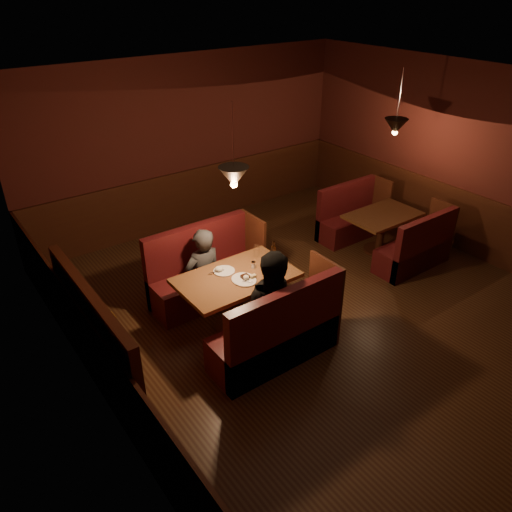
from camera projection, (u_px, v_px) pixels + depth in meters
room at (312, 248)px, 6.09m from camera, size 6.02×7.02×2.92m
main_table at (237, 288)px, 6.16m from camera, size 1.44×0.87×1.01m
main_bench_far at (205, 276)px, 6.86m from camera, size 1.58×0.56×1.08m
main_bench_near at (279, 337)px, 5.72m from camera, size 1.58×0.56×1.08m
second_table at (382, 224)px, 7.96m from camera, size 1.16×0.74×0.66m
second_bench_far at (351, 219)px, 8.56m from camera, size 1.29×0.48×0.92m
second_bench_near at (417, 251)px, 7.58m from camera, size 1.29×0.48×0.92m
diner_a at (202, 257)px, 6.50m from camera, size 0.55×0.37×1.50m
diner_b at (277, 293)px, 5.61m from camera, size 1.00×0.90×1.69m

